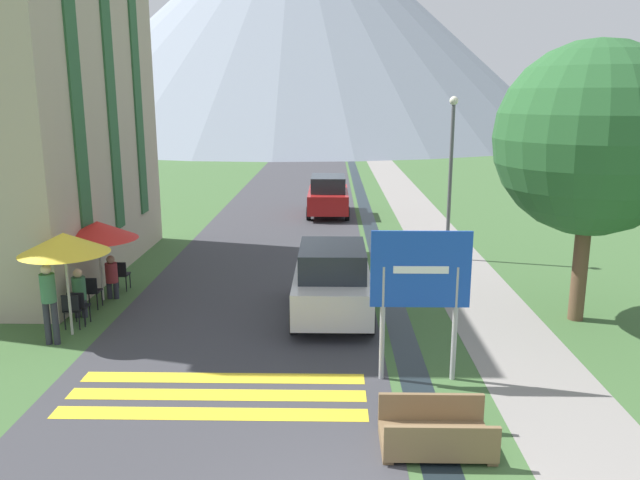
% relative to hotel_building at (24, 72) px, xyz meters
% --- Properties ---
extents(ground_plane, '(160.00, 160.00, 0.00)m').
position_rel_hotel_building_xyz_m(ground_plane, '(9.40, 8.00, -6.02)').
color(ground_plane, '#3D6033').
extents(road, '(6.40, 60.00, 0.01)m').
position_rel_hotel_building_xyz_m(road, '(6.90, 18.00, -6.01)').
color(road, '#38383D').
rests_on(road, ground_plane).
extents(footpath, '(2.20, 60.00, 0.01)m').
position_rel_hotel_building_xyz_m(footpath, '(13.00, 18.00, -6.01)').
color(footpath, gray).
rests_on(footpath, ground_plane).
extents(drainage_channel, '(0.60, 60.00, 0.00)m').
position_rel_hotel_building_xyz_m(drainage_channel, '(10.60, 18.00, -6.01)').
color(drainage_channel, black).
rests_on(drainage_channel, ground_plane).
extents(crosswalk_marking, '(5.44, 1.84, 0.01)m').
position_rel_hotel_building_xyz_m(crosswalk_marking, '(6.90, -8.20, -6.01)').
color(crosswalk_marking, yellow).
rests_on(crosswalk_marking, ground_plane).
extents(mountain_distant, '(70.79, 70.79, 31.27)m').
position_rel_hotel_building_xyz_m(mountain_distant, '(4.02, 68.55, 9.62)').
color(mountain_distant, gray).
rests_on(mountain_distant, ground_plane).
extents(hotel_building, '(5.44, 9.78, 11.16)m').
position_rel_hotel_building_xyz_m(hotel_building, '(0.00, 0.00, 0.00)').
color(hotel_building, tan).
rests_on(hotel_building, ground_plane).
extents(road_sign, '(1.86, 0.11, 2.93)m').
position_rel_hotel_building_xyz_m(road_sign, '(10.63, -7.46, -4.08)').
color(road_sign, '#9E9EA3').
rests_on(road_sign, ground_plane).
extents(footbridge, '(1.70, 1.10, 0.65)m').
position_rel_hotel_building_xyz_m(footbridge, '(10.60, -9.88, -5.79)').
color(footbridge, brown).
rests_on(footbridge, ground_plane).
extents(parked_car_near, '(1.94, 3.93, 1.82)m').
position_rel_hotel_building_xyz_m(parked_car_near, '(9.00, -3.96, -5.11)').
color(parked_car_near, silver).
rests_on(parked_car_near, ground_plane).
extents(parked_car_far, '(1.89, 4.08, 1.82)m').
position_rel_hotel_building_xyz_m(parked_car_far, '(8.81, 9.57, -5.11)').
color(parked_car_far, '#A31919').
rests_on(parked_car_far, ground_plane).
extents(cafe_chair_near_right, '(0.40, 0.40, 0.85)m').
position_rel_hotel_building_xyz_m(cafe_chair_near_right, '(2.99, -4.74, -5.50)').
color(cafe_chair_near_right, black).
rests_on(cafe_chair_near_right, ground_plane).
extents(cafe_chair_near_left, '(0.40, 0.40, 0.85)m').
position_rel_hotel_building_xyz_m(cafe_chair_near_left, '(2.94, -4.93, -5.50)').
color(cafe_chair_near_left, black).
rests_on(cafe_chair_near_left, ground_plane).
extents(cafe_chair_far_left, '(0.40, 0.40, 0.85)m').
position_rel_hotel_building_xyz_m(cafe_chair_far_left, '(3.09, -1.99, -5.50)').
color(cafe_chair_far_left, black).
rests_on(cafe_chair_far_left, ground_plane).
extents(cafe_chair_middle, '(0.40, 0.40, 0.85)m').
position_rel_hotel_building_xyz_m(cafe_chair_middle, '(2.84, -3.54, -5.50)').
color(cafe_chair_middle, black).
rests_on(cafe_chair_middle, ground_plane).
extents(cafe_umbrella_front_yellow, '(1.97, 1.97, 2.39)m').
position_rel_hotel_building_xyz_m(cafe_umbrella_front_yellow, '(3.04, -5.30, -3.87)').
color(cafe_umbrella_front_yellow, '#B7B2A8').
rests_on(cafe_umbrella_front_yellow, ground_plane).
extents(cafe_umbrella_middle_red, '(2.05, 2.05, 2.15)m').
position_rel_hotel_building_xyz_m(cafe_umbrella_middle_red, '(2.86, -2.81, -4.11)').
color(cafe_umbrella_middle_red, '#B7B2A8').
rests_on(cafe_umbrella_middle_red, ground_plane).
extents(person_standing_terrace, '(0.32, 0.32, 1.81)m').
position_rel_hotel_building_xyz_m(person_standing_terrace, '(2.85, -5.86, -4.96)').
color(person_standing_terrace, '#282833').
rests_on(person_standing_terrace, ground_plane).
extents(person_seated_near, '(0.32, 0.32, 1.24)m').
position_rel_hotel_building_xyz_m(person_seated_near, '(2.80, -4.16, -5.33)').
color(person_seated_near, '#282833').
rests_on(person_seated_near, ground_plane).
extents(person_seated_far, '(0.32, 0.32, 1.20)m').
position_rel_hotel_building_xyz_m(person_seated_far, '(3.09, -2.69, -5.35)').
color(person_seated_far, '#282833').
rests_on(person_seated_far, ground_plane).
extents(streetlamp, '(0.28, 0.28, 5.33)m').
position_rel_hotel_building_xyz_m(streetlamp, '(12.85, 1.76, -2.87)').
color(streetlamp, '#515156').
rests_on(streetlamp, ground_plane).
extents(tree_by_path, '(4.46, 4.46, 6.60)m').
position_rel_hotel_building_xyz_m(tree_by_path, '(14.95, -4.06, -1.66)').
color(tree_by_path, brown).
rests_on(tree_by_path, ground_plane).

